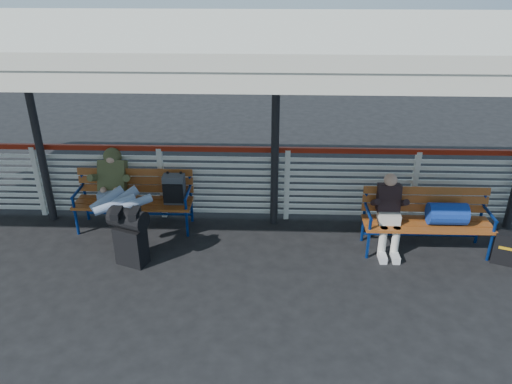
{
  "coord_description": "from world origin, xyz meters",
  "views": [
    {
      "loc": [
        1.76,
        -5.27,
        3.97
      ],
      "look_at": [
        1.54,
        1.0,
        0.91
      ],
      "focal_mm": 35.0,
      "sensor_mm": 36.0,
      "label": 1
    }
  ],
  "objects_px": {
    "companion_person": "(389,213)",
    "suitcase_side": "(506,248)",
    "luggage_stack": "(130,234)",
    "bench_right": "(435,214)",
    "traveler_man": "(117,195)",
    "bench_left": "(146,193)"
  },
  "relations": [
    {
      "from": "luggage_stack",
      "to": "bench_left",
      "type": "bearing_deg",
      "value": 111.46
    },
    {
      "from": "bench_left",
      "to": "traveler_man",
      "type": "height_order",
      "value": "traveler_man"
    },
    {
      "from": "bench_right",
      "to": "luggage_stack",
      "type": "bearing_deg",
      "value": -173.24
    },
    {
      "from": "traveler_man",
      "to": "companion_person",
      "type": "height_order",
      "value": "traveler_man"
    },
    {
      "from": "companion_person",
      "to": "suitcase_side",
      "type": "relative_size",
      "value": 2.44
    },
    {
      "from": "luggage_stack",
      "to": "suitcase_side",
      "type": "bearing_deg",
      "value": 23.37
    },
    {
      "from": "luggage_stack",
      "to": "bench_right",
      "type": "distance_m",
      "value": 4.29
    },
    {
      "from": "traveler_man",
      "to": "suitcase_side",
      "type": "bearing_deg",
      "value": -5.08
    },
    {
      "from": "bench_right",
      "to": "bench_left",
      "type": "bearing_deg",
      "value": 172.95
    },
    {
      "from": "bench_left",
      "to": "companion_person",
      "type": "bearing_deg",
      "value": -8.54
    },
    {
      "from": "suitcase_side",
      "to": "traveler_man",
      "type": "bearing_deg",
      "value": -163.9
    },
    {
      "from": "luggage_stack",
      "to": "companion_person",
      "type": "xyz_separation_m",
      "value": [
        3.6,
        0.49,
        0.13
      ]
    },
    {
      "from": "companion_person",
      "to": "suitcase_side",
      "type": "xyz_separation_m",
      "value": [
        1.6,
        -0.3,
        -0.36
      ]
    },
    {
      "from": "luggage_stack",
      "to": "traveler_man",
      "type": "bearing_deg",
      "value": 137.95
    },
    {
      "from": "bench_right",
      "to": "companion_person",
      "type": "height_order",
      "value": "companion_person"
    },
    {
      "from": "companion_person",
      "to": "suitcase_side",
      "type": "height_order",
      "value": "companion_person"
    },
    {
      "from": "luggage_stack",
      "to": "bench_right",
      "type": "bearing_deg",
      "value": 28.0
    },
    {
      "from": "bench_left",
      "to": "bench_right",
      "type": "relative_size",
      "value": 1.0
    },
    {
      "from": "bench_left",
      "to": "suitcase_side",
      "type": "height_order",
      "value": "bench_left"
    },
    {
      "from": "bench_left",
      "to": "bench_right",
      "type": "distance_m",
      "value": 4.3
    },
    {
      "from": "luggage_stack",
      "to": "bench_right",
      "type": "xyz_separation_m",
      "value": [
        4.26,
        0.51,
        0.12
      ]
    },
    {
      "from": "bench_left",
      "to": "traveler_man",
      "type": "distance_m",
      "value": 0.5
    }
  ]
}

